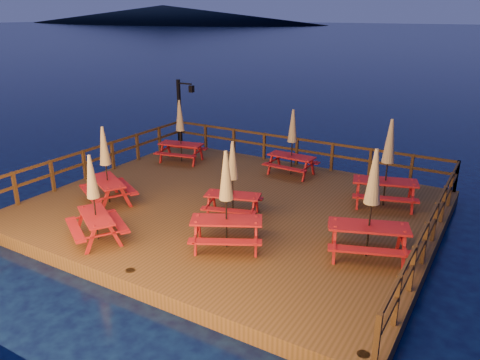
% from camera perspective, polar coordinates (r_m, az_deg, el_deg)
% --- Properties ---
extents(ground, '(500.00, 500.00, 0.00)m').
position_cam_1_polar(ground, '(14.95, -0.91, -4.48)').
color(ground, black).
rests_on(ground, ground).
extents(deck, '(12.00, 10.00, 0.40)m').
position_cam_1_polar(deck, '(14.87, -0.92, -3.78)').
color(deck, '#4C3718').
rests_on(deck, ground).
extents(deck_piles, '(11.44, 9.44, 1.40)m').
position_cam_1_polar(deck_piles, '(15.08, -0.90, -5.52)').
color(deck_piles, '#352210').
rests_on(deck_piles, ground).
extents(railing, '(11.80, 9.75, 1.10)m').
position_cam_1_polar(railing, '(15.96, 2.42, 1.61)').
color(railing, '#352210').
rests_on(railing, deck).
extents(lamp_post, '(0.85, 0.18, 3.00)m').
position_cam_1_polar(lamp_post, '(20.83, -7.06, 8.75)').
color(lamp_post, black).
rests_on(lamp_post, deck).
extents(headland_left, '(180.00, 84.00, 9.00)m').
position_cam_1_polar(headland_left, '(261.88, -9.35, 19.31)').
color(headland_left, black).
rests_on(headland_left, ground).
extents(picnic_table_0, '(2.11, 2.01, 2.36)m').
position_cam_1_polar(picnic_table_0, '(12.73, -17.42, -1.97)').
color(picnic_table_0, maroon).
rests_on(picnic_table_0, deck).
extents(picnic_table_1, '(2.39, 2.19, 2.79)m').
position_cam_1_polar(picnic_table_1, '(11.66, 15.74, -2.66)').
color(picnic_table_1, maroon).
rests_on(picnic_table_1, deck).
extents(picnic_table_2, '(1.94, 1.76, 2.31)m').
position_cam_1_polar(picnic_table_2, '(13.58, -0.90, 0.22)').
color(picnic_table_2, maroon).
rests_on(picnic_table_2, deck).
extents(picnic_table_3, '(2.01, 1.77, 2.50)m').
position_cam_1_polar(picnic_table_3, '(18.88, -7.29, 6.04)').
color(picnic_table_3, maroon).
rests_on(picnic_table_3, deck).
extents(picnic_table_4, '(2.31, 2.18, 2.60)m').
position_cam_1_polar(picnic_table_4, '(11.72, -1.69, -2.28)').
color(picnic_table_4, maroon).
rests_on(picnic_table_4, deck).
extents(picnic_table_5, '(2.32, 2.10, 2.77)m').
position_cam_1_polar(picnic_table_5, '(14.97, 17.56, 2.13)').
color(picnic_table_5, maroon).
rests_on(picnic_table_5, deck).
extents(picnic_table_6, '(1.78, 1.49, 2.46)m').
position_cam_1_polar(picnic_table_6, '(17.26, 6.38, 4.70)').
color(picnic_table_6, maroon).
rests_on(picnic_table_6, deck).
extents(picnic_table_7, '(2.20, 2.08, 2.48)m').
position_cam_1_polar(picnic_table_7, '(15.15, -16.05, 1.89)').
color(picnic_table_7, maroon).
rests_on(picnic_table_7, deck).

